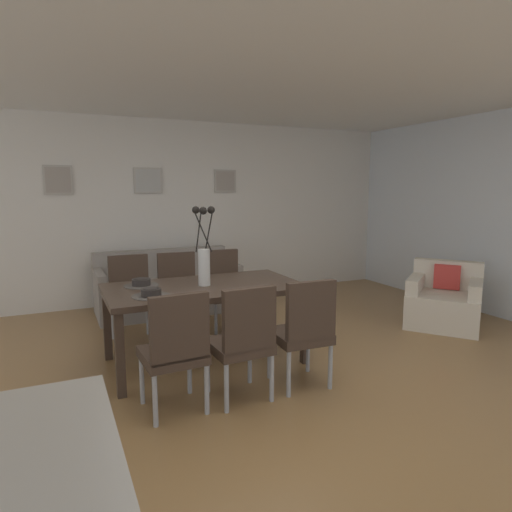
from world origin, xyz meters
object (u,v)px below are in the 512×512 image
(dining_chair_near_left, at_px, (176,347))
(bowl_near_right, at_px, (141,282))
(dining_chair_far_left, at_px, (243,337))
(framed_picture_center, at_px, (148,180))
(dining_chair_near_right, at_px, (131,294))
(dining_chair_mid_left, at_px, (304,328))
(bowl_near_left, at_px, (151,292))
(framed_picture_left, at_px, (58,180))
(framed_picture_right, at_px, (225,181))
(armchair, at_px, (444,302))
(centerpiece_vase, at_px, (204,255))
(dining_table, at_px, (205,293))
(dining_chair_mid_right, at_px, (224,286))
(dining_chair_far_right, at_px, (179,290))
(sofa, at_px, (167,290))

(dining_chair_near_left, height_order, bowl_near_right, dining_chair_near_left)
(dining_chair_far_left, bearing_deg, framed_picture_center, 90.21)
(dining_chair_near_right, relative_size, framed_picture_center, 2.35)
(dining_chair_mid_left, height_order, bowl_near_right, dining_chair_mid_left)
(bowl_near_left, xyz_separation_m, framed_picture_left, (-0.61, 2.70, 0.96))
(bowl_near_left, xyz_separation_m, bowl_near_right, (0.00, 0.45, 0.00))
(dining_chair_near_right, relative_size, dining_chair_mid_left, 1.00)
(framed_picture_right, bearing_deg, framed_picture_left, -180.00)
(dining_chair_near_left, distance_m, armchair, 3.57)
(dining_chair_near_right, xyz_separation_m, centerpiece_vase, (0.53, -0.91, 0.51))
(bowl_near_right, height_order, framed_picture_center, framed_picture_center)
(dining_table, distance_m, framed_picture_right, 2.93)
(dining_chair_far_left, relative_size, framed_picture_left, 2.43)
(centerpiece_vase, relative_size, bowl_near_left, 4.32)
(dining_chair_far_left, distance_m, centerpiece_vase, 1.03)
(dining_table, bearing_deg, bowl_near_right, 157.60)
(bowl_near_right, bearing_deg, dining_chair_mid_right, 31.85)
(dining_table, relative_size, framed_picture_left, 4.76)
(centerpiece_vase, relative_size, armchair, 0.65)
(dining_chair_near_right, distance_m, centerpiece_vase, 1.17)
(centerpiece_vase, height_order, armchair, centerpiece_vase)
(dining_chair_mid_right, bearing_deg, armchair, -21.95)
(centerpiece_vase, bearing_deg, dining_chair_far_right, 91.21)
(bowl_near_left, relative_size, armchair, 0.15)
(dining_table, relative_size, dining_chair_mid_left, 1.96)
(dining_table, xyz_separation_m, bowl_near_left, (-0.54, -0.22, 0.11))
(dining_chair_far_right, height_order, bowl_near_left, dining_chair_far_right)
(dining_chair_mid_left, relative_size, dining_chair_mid_right, 1.00)
(dining_chair_far_right, xyz_separation_m, framed_picture_center, (0.02, 1.59, 1.23))
(dining_table, distance_m, centerpiece_vase, 0.36)
(dining_chair_near_left, bearing_deg, dining_chair_near_right, 90.84)
(dining_chair_far_left, height_order, centerpiece_vase, centerpiece_vase)
(dining_chair_far_left, bearing_deg, bowl_near_right, 116.35)
(dining_chair_near_right, bearing_deg, dining_chair_mid_right, -1.55)
(armchair, distance_m, framed_picture_center, 4.20)
(dining_chair_mid_left, height_order, framed_picture_center, framed_picture_center)
(dining_chair_far_right, relative_size, framed_picture_left, 2.43)
(sofa, height_order, framed_picture_left, framed_picture_left)
(centerpiece_vase, xyz_separation_m, sofa, (0.10, 1.92, -0.74))
(dining_chair_near_right, bearing_deg, dining_table, -59.69)
(bowl_near_left, bearing_deg, dining_table, 22.40)
(dining_chair_near_right, distance_m, armchair, 3.66)
(framed_picture_left, bearing_deg, bowl_near_right, -74.75)
(dining_chair_mid_left, distance_m, framed_picture_left, 3.96)
(dining_chair_near_right, xyz_separation_m, dining_chair_mid_right, (1.05, -0.03, 0.00))
(bowl_near_right, bearing_deg, dining_chair_mid_left, -45.06)
(dining_chair_near_right, height_order, sofa, dining_chair_near_right)
(dining_chair_far_left, distance_m, bowl_near_right, 1.27)
(dining_chair_far_left, distance_m, framed_picture_left, 3.77)
(dining_chair_mid_left, bearing_deg, framed_picture_left, 117.07)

